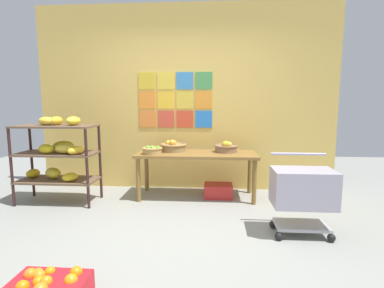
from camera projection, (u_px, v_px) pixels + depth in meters
The scene contains 9 objects.
ground at pixel (168, 238), 2.98m from camera, with size 9.55×9.55×0.00m, color gray.
back_wall_with_art at pixel (185, 99), 4.57m from camera, with size 4.57×0.07×2.81m.
banana_shelf_unit at pixel (58, 152), 3.98m from camera, with size 1.04×0.49×1.17m.
display_table at pixel (197, 158), 4.20m from camera, with size 1.68×0.63×0.64m.
fruit_basket_right at pixel (173, 146), 4.32m from camera, with size 0.39×0.39×0.17m.
fruit_basket_centre at pixel (226, 147), 4.26m from camera, with size 0.34×0.34×0.16m.
fruit_basket_left at pixel (152, 150), 4.09m from camera, with size 0.28×0.28×0.12m.
produce_crate_under_table at pixel (218, 191), 4.26m from camera, with size 0.40×0.30×0.19m, color red.
shopping_cart at pixel (303, 190), 3.00m from camera, with size 0.60×0.43×0.82m.
Camera 1 is at (0.45, -2.80, 1.35)m, focal length 27.82 mm.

